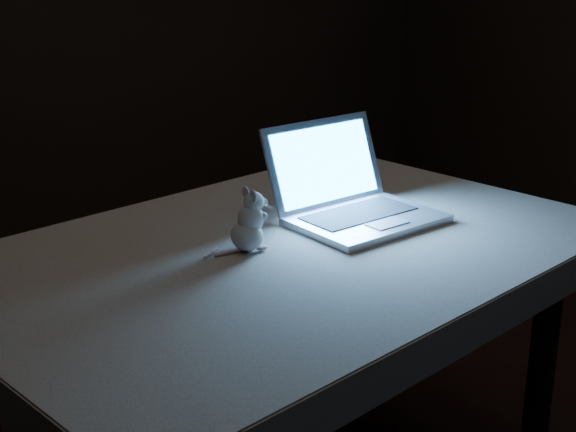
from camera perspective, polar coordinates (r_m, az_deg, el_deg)
table at (r=2.33m, az=-0.18°, el=-11.94°), size 1.75×1.32×0.84m
tablecloth at (r=2.17m, az=-0.86°, el=-3.12°), size 1.87×1.43×0.10m
laptop at (r=2.27m, az=5.51°, el=2.69°), size 0.43×0.39×0.27m
plush_mouse at (r=2.08m, az=-2.85°, el=-0.30°), size 0.13×0.13×0.16m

